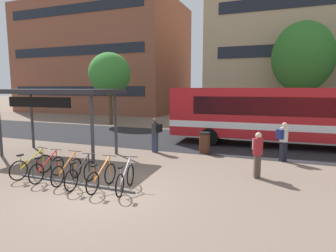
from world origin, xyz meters
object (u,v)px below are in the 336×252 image
(transit_shelter, at_px, (56,94))
(commuter_black_pack_1, at_px, (156,133))
(parked_bicycle_black_3, at_px, (81,175))
(parked_bicycle_orange_2, at_px, (67,171))
(commuter_navy_pack_3, at_px, (283,139))
(street_tree_2, at_px, (303,57))
(parked_bicycle_silver_5, at_px, (125,179))
(street_tree_0, at_px, (110,74))
(trash_bin, at_px, (205,143))
(parked_bicycle_orange_4, at_px, (102,177))
(parked_bicycle_red_1, at_px, (47,169))
(commuter_grey_pack_0, at_px, (258,152))
(parked_bicycle_yellow_0, at_px, (32,166))
(city_bus, at_px, (280,114))

(transit_shelter, height_order, commuter_black_pack_1, transit_shelter)
(parked_bicycle_black_3, bearing_deg, parked_bicycle_orange_2, 73.60)
(commuter_navy_pack_3, distance_m, street_tree_2, 13.49)
(parked_bicycle_silver_5, distance_m, street_tree_0, 17.42)
(street_tree_2, bearing_deg, trash_bin, -111.98)
(parked_bicycle_orange_4, distance_m, commuter_black_pack_1, 5.48)
(parked_bicycle_red_1, distance_m, commuter_black_pack_1, 5.65)
(parked_bicycle_orange_2, bearing_deg, parked_bicycle_black_3, -108.02)
(parked_bicycle_orange_4, relative_size, trash_bin, 1.67)
(parked_bicycle_silver_5, distance_m, commuter_grey_pack_0, 4.76)
(parked_bicycle_black_3, bearing_deg, commuter_navy_pack_3, -50.88)
(parked_bicycle_yellow_0, height_order, commuter_navy_pack_3, commuter_navy_pack_3)
(commuter_grey_pack_0, height_order, street_tree_0, street_tree_0)
(parked_bicycle_orange_4, distance_m, trash_bin, 6.41)
(parked_bicycle_red_1, bearing_deg, transit_shelter, 33.72)
(commuter_black_pack_1, bearing_deg, parked_bicycle_red_1, 80.11)
(parked_bicycle_orange_2, xyz_separation_m, commuter_grey_pack_0, (6.00, 2.90, 0.57))
(commuter_grey_pack_0, relative_size, street_tree_2, 0.20)
(parked_bicycle_orange_4, distance_m, transit_shelter, 6.11)
(parked_bicycle_orange_4, bearing_deg, city_bus, -31.49)
(trash_bin, bearing_deg, parked_bicycle_silver_5, -99.58)
(parked_bicycle_yellow_0, relative_size, parked_bicycle_red_1, 0.99)
(commuter_grey_pack_0, bearing_deg, transit_shelter, -106.41)
(commuter_black_pack_1, distance_m, street_tree_2, 15.55)
(parked_bicycle_yellow_0, distance_m, parked_bicycle_black_3, 2.32)
(parked_bicycle_orange_4, xyz_separation_m, commuter_navy_pack_3, (5.38, 5.77, 0.61))
(city_bus, distance_m, commuter_grey_pack_0, 6.35)
(parked_bicycle_yellow_0, bearing_deg, commuter_grey_pack_0, -61.03)
(parked_bicycle_yellow_0, xyz_separation_m, street_tree_2, (9.85, 18.20, 5.26))
(parked_bicycle_red_1, relative_size, street_tree_0, 0.28)
(city_bus, bearing_deg, parked_bicycle_silver_5, 61.67)
(commuter_navy_pack_3, distance_m, trash_bin, 3.63)
(parked_bicycle_red_1, relative_size, parked_bicycle_orange_4, 1.00)
(parked_bicycle_orange_4, bearing_deg, commuter_black_pack_1, 3.28)
(city_bus, relative_size, commuter_grey_pack_0, 7.35)
(parked_bicycle_black_3, height_order, street_tree_0, street_tree_0)
(commuter_navy_pack_3, height_order, street_tree_0, street_tree_0)
(parked_bicycle_yellow_0, height_order, street_tree_2, street_tree_2)
(parked_bicycle_silver_5, distance_m, trash_bin, 6.11)
(city_bus, bearing_deg, commuter_navy_pack_3, 90.26)
(parked_bicycle_orange_2, distance_m, commuter_navy_pack_3, 8.91)
(commuter_grey_pack_0, bearing_deg, parked_bicycle_orange_4, -71.67)
(trash_bin, bearing_deg, parked_bicycle_red_1, -124.27)
(transit_shelter, bearing_deg, parked_bicycle_black_3, -43.19)
(parked_bicycle_orange_4, height_order, transit_shelter, transit_shelter)
(parked_bicycle_red_1, xyz_separation_m, parked_bicycle_black_3, (1.52, -0.11, 0.00))
(commuter_black_pack_1, bearing_deg, street_tree_2, -110.45)
(transit_shelter, relative_size, street_tree_0, 0.96)
(parked_bicycle_black_3, bearing_deg, parked_bicycle_yellow_0, 81.57)
(parked_bicycle_yellow_0, relative_size, street_tree_0, 0.27)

